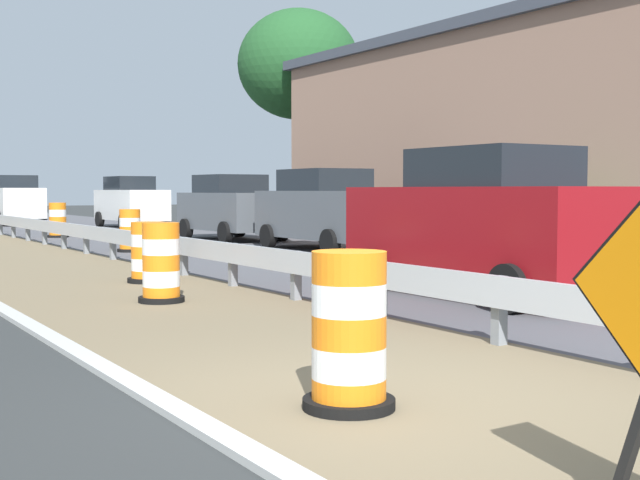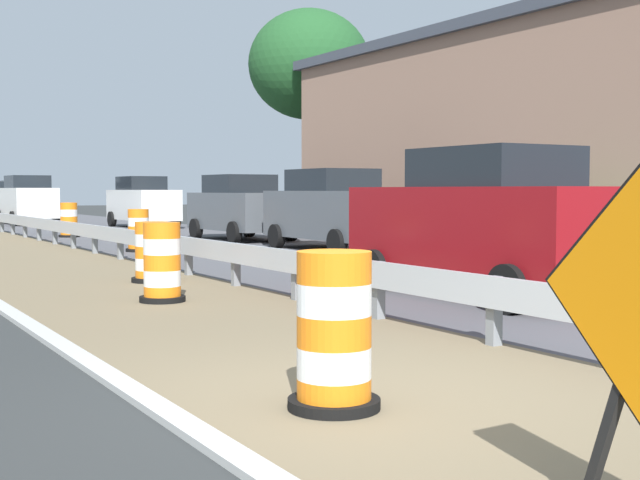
% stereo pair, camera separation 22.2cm
% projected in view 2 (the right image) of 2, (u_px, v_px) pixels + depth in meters
% --- Properties ---
extents(ground_plane, '(160.00, 160.00, 0.00)m').
position_uv_depth(ground_plane, '(353.00, 404.00, 6.21)').
color(ground_plane, '#2B2D2D').
extents(median_dirt_strip, '(3.86, 120.00, 0.01)m').
position_uv_depth(median_dirt_strip, '(432.00, 392.00, 6.58)').
color(median_dirt_strip, '#706047').
rests_on(median_dirt_strip, ground).
extents(curb_near_edge, '(0.20, 120.00, 0.11)m').
position_uv_depth(curb_near_edge, '(186.00, 429.00, 5.55)').
color(curb_near_edge, '#ADADA8').
rests_on(curb_near_edge, ground).
extents(guardrail_median, '(0.18, 53.19, 0.71)m').
position_uv_depth(guardrail_median, '(426.00, 285.00, 9.36)').
color(guardrail_median, '#ADB2B7').
rests_on(guardrail_median, ground).
extents(traffic_barrel_nearest, '(0.67, 0.67, 1.13)m').
position_uv_depth(traffic_barrel_nearest, '(334.00, 338.00, 6.03)').
color(traffic_barrel_nearest, orange).
rests_on(traffic_barrel_nearest, ground).
extents(traffic_barrel_close, '(0.64, 0.64, 1.11)m').
position_uv_depth(traffic_barrel_close, '(162.00, 266.00, 11.85)').
color(traffic_barrel_close, orange).
rests_on(traffic_barrel_close, ground).
extents(traffic_barrel_mid, '(0.69, 0.69, 1.02)m').
position_uv_depth(traffic_barrel_mid, '(152.00, 255.00, 14.39)').
color(traffic_barrel_mid, orange).
rests_on(traffic_barrel_mid, ground).
extents(traffic_barrel_far, '(0.65, 0.65, 1.08)m').
position_uv_depth(traffic_barrel_far, '(138.00, 232.00, 21.50)').
color(traffic_barrel_far, orange).
rests_on(traffic_barrel_far, ground).
extents(traffic_barrel_farthest, '(0.68, 0.68, 1.14)m').
position_uv_depth(traffic_barrel_farthest, '(69.00, 221.00, 28.05)').
color(traffic_barrel_farthest, orange).
rests_on(traffic_barrel_farthest, ground).
extents(car_lead_near_lane, '(2.03, 4.42, 1.96)m').
position_uv_depth(car_lead_near_lane, '(9.00, 201.00, 43.16)').
color(car_lead_near_lane, silver).
rests_on(car_lead_near_lane, ground).
extents(car_trailing_near_lane, '(2.19, 4.27, 2.03)m').
position_uv_depth(car_trailing_near_lane, '(242.00, 207.00, 26.58)').
color(car_trailing_near_lane, '#4C5156').
rests_on(car_trailing_near_lane, ground).
extents(car_mid_far_lane, '(1.95, 4.57, 2.12)m').
position_uv_depth(car_mid_far_lane, '(143.00, 202.00, 35.34)').
color(car_mid_far_lane, silver).
rests_on(car_mid_far_lane, ground).
extents(car_trailing_far_lane, '(2.02, 4.51, 2.17)m').
position_uv_depth(car_trailing_far_lane, '(486.00, 223.00, 12.32)').
color(car_trailing_far_lane, maroon).
rests_on(car_trailing_far_lane, ground).
extents(car_distant_a, '(2.08, 4.82, 2.10)m').
position_uv_depth(car_distant_a, '(335.00, 210.00, 21.91)').
color(car_distant_a, '#4C5156').
rests_on(car_distant_a, ground).
extents(car_distant_b, '(2.04, 4.63, 2.20)m').
position_uv_depth(car_distant_b, '(27.00, 200.00, 38.35)').
color(car_distant_b, silver).
rests_on(car_distant_b, ground).
extents(car_distant_c, '(2.04, 4.25, 2.17)m').
position_uv_depth(car_distant_c, '(15.00, 197.00, 56.29)').
color(car_distant_c, silver).
rests_on(car_distant_c, ground).
extents(roadside_shop_near, '(8.96, 15.02, 5.95)m').
position_uv_depth(roadside_shop_near, '(548.00, 142.00, 25.14)').
color(roadside_shop_near, '#93705B').
rests_on(roadside_shop_near, ground).
extents(utility_pole_near, '(0.24, 1.80, 7.67)m').
position_uv_depth(utility_pole_near, '(566.00, 84.00, 19.53)').
color(utility_pole_near, brown).
rests_on(utility_pole_near, ground).
extents(bush_roadside, '(2.08, 2.08, 1.53)m').
position_uv_depth(bush_roadside, '(568.00, 228.00, 17.84)').
color(bush_roadside, '#286028').
rests_on(bush_roadside, ground).
extents(tree_roadside, '(4.51, 4.51, 8.24)m').
position_uv_depth(tree_roadside, '(309.00, 65.00, 31.49)').
color(tree_roadside, brown).
rests_on(tree_roadside, ground).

